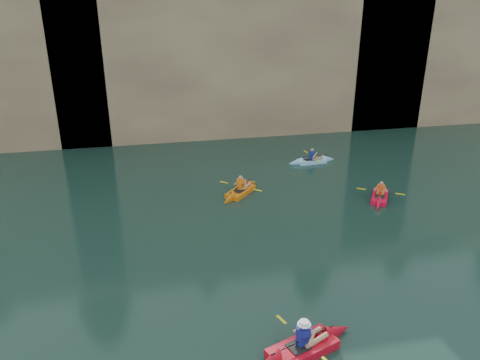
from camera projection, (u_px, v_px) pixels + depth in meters
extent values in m
cube|color=tan|center=(203.00, 32.00, 36.00)|extent=(70.00, 16.00, 12.00)
cube|color=tan|center=(249.00, 47.00, 29.80)|extent=(24.00, 2.40, 11.40)
cube|color=black|center=(159.00, 117.00, 29.63)|extent=(3.50, 1.00, 3.20)
cube|color=black|center=(365.00, 97.00, 32.05)|extent=(5.00, 1.00, 4.50)
cube|color=red|center=(303.00, 348.00, 12.63)|extent=(2.80, 1.72, 0.31)
cone|color=red|center=(337.00, 331.00, 13.25)|extent=(1.17, 1.08, 0.80)
cube|color=black|center=(298.00, 347.00, 12.50)|extent=(0.69, 0.66, 0.04)
cube|color=navy|center=(303.00, 336.00, 12.47)|extent=(0.40, 0.33, 0.51)
sphere|color=tan|center=(304.00, 325.00, 12.33)|extent=(0.21, 0.21, 0.21)
cylinder|color=black|center=(303.00, 340.00, 12.51)|extent=(2.02, 0.78, 0.04)
cube|color=yellow|center=(281.00, 319.00, 13.27)|extent=(0.22, 0.42, 0.02)
cylinder|color=white|center=(304.00, 323.00, 12.31)|extent=(0.37, 0.37, 0.10)
cube|color=orange|center=(241.00, 191.00, 22.42)|extent=(2.13, 2.24, 0.26)
cone|color=orange|center=(252.00, 184.00, 23.30)|extent=(1.08, 1.09, 0.70)
cone|color=orange|center=(228.00, 200.00, 21.53)|extent=(1.08, 1.09, 0.70)
cube|color=black|center=(239.00, 190.00, 22.26)|extent=(0.70, 0.70, 0.04)
cube|color=orange|center=(241.00, 184.00, 22.28)|extent=(0.37, 0.38, 0.47)
sphere|color=tan|center=(241.00, 178.00, 22.15)|extent=(0.20, 0.20, 0.20)
cylinder|color=black|center=(241.00, 186.00, 22.32)|extent=(1.43, 1.56, 0.04)
cube|color=yellow|center=(224.00, 182.00, 22.76)|extent=(0.36, 0.34, 0.02)
cube|color=yellow|center=(258.00, 190.00, 21.88)|extent=(0.36, 0.34, 0.02)
cube|color=red|center=(380.00, 197.00, 21.87)|extent=(1.80, 2.31, 0.24)
cone|color=red|center=(382.00, 188.00, 22.81)|extent=(0.99, 1.04, 0.66)
cone|color=red|center=(378.00, 206.00, 20.93)|extent=(0.99, 1.04, 0.66)
cube|color=black|center=(380.00, 196.00, 21.71)|extent=(0.64, 0.69, 0.04)
cube|color=#F44C14|center=(381.00, 190.00, 21.74)|extent=(0.32, 0.36, 0.44)
sphere|color=tan|center=(382.00, 183.00, 21.62)|extent=(0.19, 0.19, 0.19)
cylinder|color=black|center=(381.00, 191.00, 21.77)|extent=(1.06, 1.68, 0.04)
cube|color=yellow|center=(361.00, 189.00, 22.05)|extent=(0.40, 0.29, 0.02)
cube|color=yellow|center=(400.00, 194.00, 21.50)|extent=(0.40, 0.29, 0.02)
cube|color=#98D4FF|center=(312.00, 161.00, 26.41)|extent=(2.20, 0.84, 0.23)
cone|color=#98D4FF|center=(328.00, 159.00, 26.68)|extent=(0.81, 0.70, 0.64)
cone|color=#98D4FF|center=(295.00, 162.00, 26.15)|extent=(0.81, 0.70, 0.64)
cube|color=black|center=(309.00, 159.00, 26.34)|extent=(0.58, 0.44, 0.04)
cube|color=navy|center=(312.00, 155.00, 26.29)|extent=(0.31, 0.21, 0.43)
sphere|color=tan|center=(312.00, 150.00, 26.17)|extent=(0.18, 0.18, 0.18)
cylinder|color=black|center=(312.00, 156.00, 26.32)|extent=(1.89, 0.19, 0.04)
cube|color=yellow|center=(306.00, 152.00, 27.07)|extent=(0.11, 0.43, 0.02)
cube|color=yellow|center=(318.00, 161.00, 25.56)|extent=(0.11, 0.43, 0.02)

